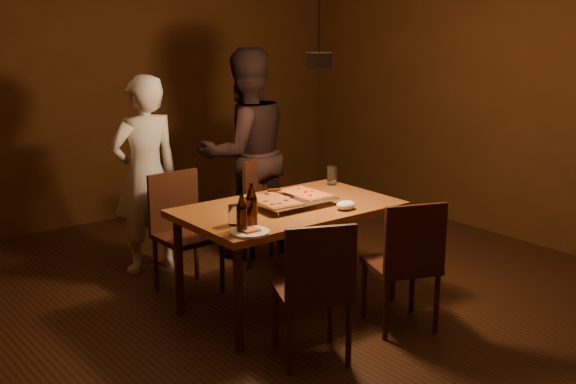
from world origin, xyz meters
TOP-DOWN VIEW (x-y plane):
  - room_shell at (0.00, 0.00)m, footprint 6.00×6.00m
  - dining_table at (-0.15, 0.14)m, footprint 1.50×0.90m
  - chair_far_left at (-0.56, 0.91)m, footprint 0.43×0.43m
  - chair_far_right at (0.27, 0.94)m, footprint 0.55×0.55m
  - chair_near_left at (-0.55, -0.64)m, footprint 0.55×0.55m
  - chair_near_right at (0.22, -0.65)m, footprint 0.54×0.54m
  - pizza_tray at (-0.12, 0.17)m, footprint 0.58×0.49m
  - pizza_meat at (-0.27, 0.15)m, footprint 0.28×0.42m
  - pizza_cheese at (0.03, 0.17)m, footprint 0.25×0.38m
  - spatula at (-0.10, 0.20)m, footprint 0.15×0.25m
  - beer_bottle_a at (-0.76, -0.19)m, footprint 0.07×0.07m
  - beer_bottle_b at (-0.63, -0.11)m, footprint 0.07×0.07m
  - water_glass_left at (-0.69, -0.01)m, footprint 0.08×0.08m
  - water_glass_right at (0.50, 0.42)m, footprint 0.07×0.07m
  - plate_slice at (-0.72, -0.22)m, footprint 0.24×0.24m
  - napkin at (0.11, -0.17)m, footprint 0.14×0.11m
  - diner_white at (-0.58, 1.43)m, footprint 0.58×0.38m
  - diner_dark at (0.29, 1.29)m, footprint 0.94×0.77m
  - pendant_lamp at (0.00, 0.00)m, footprint 0.18×0.18m

SIDE VIEW (x-z plane):
  - chair_far_left at x=-0.56m, z-range 0.29..0.78m
  - chair_far_right at x=0.27m, z-range 0.29..0.78m
  - chair_near_left at x=-0.55m, z-range 0.29..0.78m
  - chair_near_right at x=0.22m, z-range 0.29..0.78m
  - dining_table at x=-0.15m, z-range 0.30..1.05m
  - plate_slice at x=-0.72m, z-range 0.75..0.77m
  - pizza_tray at x=-0.12m, z-range 0.75..0.80m
  - napkin at x=0.11m, z-range 0.75..0.81m
  - diner_white at x=-0.58m, z-range 0.00..1.59m
  - pizza_meat at x=-0.27m, z-range 0.80..0.82m
  - pizza_cheese at x=0.03m, z-range 0.80..0.82m
  - spatula at x=-0.10m, z-range 0.79..0.83m
  - water_glass_left at x=-0.69m, z-range 0.75..0.88m
  - water_glass_right at x=0.50m, z-range 0.75..0.90m
  - beer_bottle_a at x=-0.76m, z-range 0.75..1.00m
  - diner_dark at x=0.29m, z-range 0.00..1.77m
  - beer_bottle_b at x=-0.63m, z-range 0.75..1.03m
  - room_shell at x=0.00m, z-range -1.60..4.40m
  - pendant_lamp at x=0.00m, z-range 1.21..2.31m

